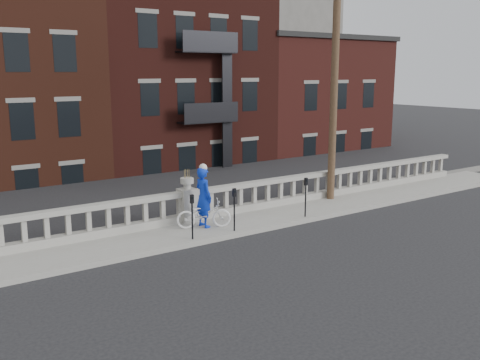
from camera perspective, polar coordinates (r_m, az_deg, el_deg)
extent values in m
plane|color=black|center=(14.84, 1.96, -8.40)|extent=(120.00, 120.00, 0.00)
cube|color=gray|center=(17.19, -4.04, -5.35)|extent=(32.00, 2.20, 0.15)
cube|color=gray|center=(17.93, -5.60, -4.00)|extent=(28.00, 0.34, 0.25)
cube|color=gray|center=(17.73, -5.65, -1.43)|extent=(28.00, 0.34, 0.16)
cube|color=gray|center=(17.82, -5.62, -2.68)|extent=(0.55, 0.55, 1.10)
cylinder|color=gray|center=(17.67, -5.67, -0.64)|extent=(0.24, 0.24, 0.20)
cylinder|color=gray|center=(17.63, -5.68, -0.06)|extent=(0.44, 0.44, 0.18)
cube|color=#605E59|center=(19.11, -5.96, -11.58)|extent=(36.00, 0.50, 5.15)
cube|color=black|center=(39.43, -21.25, -4.44)|extent=(80.00, 44.00, 0.50)
cube|color=#595651|center=(22.15, -15.84, -10.26)|extent=(16.00, 7.00, 4.00)
cube|color=#595651|center=(53.57, -0.14, 10.39)|extent=(14.00, 14.00, 18.00)
cube|color=#39130F|center=(34.35, -9.98, 7.50)|extent=(10.00, 14.00, 15.50)
cube|color=#501D18|center=(39.73, 3.37, 5.64)|extent=(10.00, 14.00, 12.00)
cube|color=black|center=(39.57, 3.48, 14.53)|extent=(10.30, 14.30, 0.30)
cylinder|color=#422D1E|center=(20.73, 10.08, 11.61)|extent=(0.28, 0.28, 10.00)
cylinder|color=black|center=(15.91, -5.11, -4.41)|extent=(0.05, 0.05, 1.10)
cube|color=black|center=(15.73, -5.15, -2.03)|extent=(0.10, 0.08, 0.26)
cube|color=black|center=(15.69, -5.07, -1.92)|extent=(0.06, 0.01, 0.08)
cylinder|color=black|center=(16.66, -0.61, -3.62)|extent=(0.05, 0.05, 1.10)
cube|color=black|center=(16.50, -0.62, -1.34)|extent=(0.10, 0.08, 0.26)
cube|color=black|center=(16.46, -0.53, -1.24)|extent=(0.06, 0.01, 0.08)
cylinder|color=black|center=(18.42, 7.00, -2.24)|extent=(0.05, 0.05, 1.10)
cube|color=black|center=(18.27, 7.05, -0.17)|extent=(0.10, 0.08, 0.26)
cube|color=black|center=(18.23, 7.15, -0.07)|extent=(0.06, 0.01, 0.08)
imported|color=silver|center=(17.05, -3.88, -3.63)|extent=(1.83, 1.26, 0.91)
imported|color=#0C2BB9|center=(17.07, -3.92, -1.83)|extent=(0.50, 0.73, 1.94)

